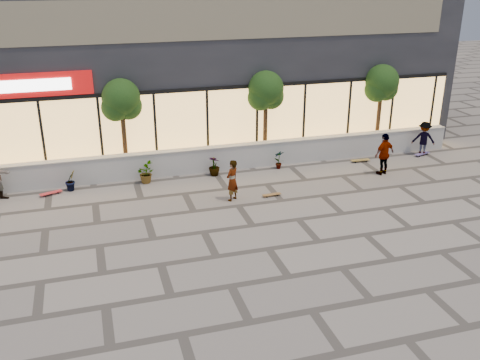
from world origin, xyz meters
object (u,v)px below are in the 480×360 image
object	(u,v)px
tree_mideast	(266,93)
skater_center	(232,180)
skateboard_center	(272,195)
skateboard_right_far	(422,154)
tree_midwest	(121,102)
tree_east	(382,85)
skater_right_near	(384,154)
skater_right_far	(424,138)
skateboard_right_near	(360,160)
skateboard_left	(51,193)

from	to	relation	value
tree_mideast	skater_center	distance (m)	5.15
skater_center	skateboard_center	world-z (taller)	skater_center
skateboard_right_far	tree_midwest	bearing A→B (deg)	155.48
tree_midwest	skateboard_center	xyz separation A→B (m)	(4.92, -3.96, -2.91)
tree_mideast	skateboard_center	xyz separation A→B (m)	(-1.08, -3.96, -2.91)
tree_east	skater_right_near	world-z (taller)	tree_east
skater_right_far	skateboard_right_near	world-z (taller)	skater_right_far
skater_right_near	skateboard_right_far	world-z (taller)	skater_right_near
tree_mideast	skateboard_right_near	distance (m)	5.09
skater_right_near	skateboard_right_far	size ratio (longest dim) A/B	1.99
skater_right_far	skateboard_center	bearing A→B (deg)	46.27
skateboard_right_near	skater_right_near	bearing A→B (deg)	-82.03
skater_center	skateboard_right_far	distance (m)	9.89
tree_midwest	tree_mideast	size ratio (longest dim) A/B	1.00
skater_center	skateboard_right_far	world-z (taller)	skater_center
skater_right_near	skateboard_right_far	distance (m)	3.42
tree_midwest	skateboard_center	distance (m)	6.96
skateboard_center	skateboard_right_far	bearing A→B (deg)	13.27
tree_mideast	skater_center	xyz separation A→B (m)	(-2.57, -3.87, -2.22)
tree_midwest	tree_east	size ratio (longest dim) A/B	1.00
tree_east	skater_right_far	xyz separation A→B (m)	(1.55, -1.40, -2.22)
skater_right_far	tree_east	bearing A→B (deg)	-13.29
tree_east	skater_right_far	bearing A→B (deg)	-42.10
skater_center	skateboard_right_near	distance (m)	6.93
skateboard_center	tree_east	bearing A→B (deg)	27.38
tree_mideast	skater_right_far	distance (m)	7.52
skater_right_far	skateboard_center	world-z (taller)	skater_right_far
skater_right_near	skateboard_center	distance (m)	5.28
tree_midwest	skateboard_right_far	world-z (taller)	tree_midwest
tree_midwest	tree_east	world-z (taller)	same
skateboard_right_far	skater_right_far	bearing A→B (deg)	47.20
skater_right_near	skateboard_left	xyz separation A→B (m)	(-13.01, 1.57, -0.79)
tree_midwest	tree_east	bearing A→B (deg)	0.00
tree_east	skateboard_left	size ratio (longest dim) A/B	4.69
skateboard_left	tree_midwest	bearing A→B (deg)	6.75
skater_right_near	skater_right_far	xyz separation A→B (m)	(2.99, 1.67, -0.10)
tree_east	skateboard_center	bearing A→B (deg)	-148.97
skater_center	skateboard_center	distance (m)	1.65
skateboard_center	skateboard_left	distance (m)	8.24
tree_midwest	skater_right_near	distance (m)	10.73
tree_mideast	skater_center	size ratio (longest dim) A/B	2.54
skateboard_right_near	tree_mideast	bearing A→B (deg)	161.11
skateboard_left	skater_center	bearing A→B (deg)	-40.59
skater_right_far	skateboard_left	bearing A→B (deg)	29.17
skater_center	skater_right_far	world-z (taller)	skater_center
tree_mideast	skateboard_right_near	xyz separation A→B (m)	(3.90, -1.50, -2.90)
skateboard_left	skateboard_right_far	size ratio (longest dim) A/B	0.96
tree_mideast	skater_right_near	xyz separation A→B (m)	(4.06, -3.07, -2.12)
tree_midwest	skateboard_right_near	world-z (taller)	tree_midwest
skateboard_right_near	tree_midwest	bearing A→B (deg)	173.52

